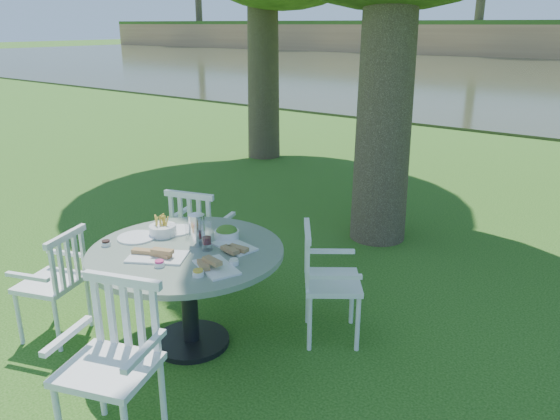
{
  "coord_description": "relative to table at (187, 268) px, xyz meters",
  "views": [
    {
      "loc": [
        2.49,
        -3.1,
        2.27
      ],
      "look_at": [
        0.0,
        0.2,
        0.85
      ],
      "focal_mm": 35.0,
      "sensor_mm": 36.0,
      "label": 1
    }
  ],
  "objects": [
    {
      "name": "tableware",
      "position": [
        -0.07,
        0.08,
        0.2
      ],
      "size": [
        1.17,
        0.84,
        0.23
      ],
      "color": "white",
      "rests_on": "table"
    },
    {
      "name": "table",
      "position": [
        0.0,
        0.0,
        0.0
      ],
      "size": [
        1.38,
        1.38,
        0.76
      ],
      "color": "black",
      "rests_on": "ground"
    },
    {
      "name": "chair_sw",
      "position": [
        -0.83,
        -0.5,
        -0.12
      ],
      "size": [
        0.52,
        0.54,
        0.85
      ],
      "rotation": [
        0.0,
        0.0,
        -1.22
      ],
      "color": "white",
      "rests_on": "ground"
    },
    {
      "name": "ground",
      "position": [
        0.17,
        0.68,
        -0.61
      ],
      "size": [
        140.0,
        140.0,
        0.0
      ],
      "primitive_type": "plane",
      "color": "#19440E",
      "rests_on": "ground"
    },
    {
      "name": "chair_se",
      "position": [
        0.36,
        -0.89,
        -0.06
      ],
      "size": [
        0.6,
        0.58,
        0.95
      ],
      "rotation": [
        0.0,
        0.0,
        0.34
      ],
      "color": "white",
      "rests_on": "ground"
    },
    {
      "name": "chair_nw",
      "position": [
        -0.64,
        0.73,
        -0.08
      ],
      "size": [
        0.56,
        0.54,
        0.91
      ],
      "rotation": [
        0.0,
        0.0,
        -2.85
      ],
      "color": "white",
      "rests_on": "ground"
    },
    {
      "name": "chair_ne",
      "position": [
        0.7,
        0.67,
        -0.1
      ],
      "size": [
        0.6,
        0.6,
        0.88
      ],
      "rotation": [
        0.0,
        0.0,
        -4.08
      ],
      "color": "white",
      "rests_on": "ground"
    }
  ]
}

